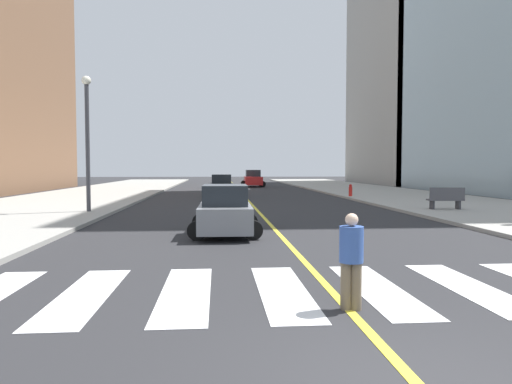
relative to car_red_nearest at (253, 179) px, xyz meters
name	(u,v)px	position (x,y,z in m)	size (l,w,h in m)	color
sidewalk_kerb_east	(481,208)	(10.15, -31.06, -0.85)	(10.00, 120.00, 0.15)	#9E9B93
sidewalk_kerb_west	(16,212)	(-14.25, -31.06, -0.85)	(10.00, 120.00, 0.15)	#9E9B93
crosswalk_paint	(330,289)	(-2.05, -47.06, -0.92)	(13.50, 4.00, 0.01)	silver
lane_divider_paint	(240,192)	(-2.05, -11.06, -0.92)	(0.16, 80.00, 0.01)	yellow
parking_garage_concrete	(433,70)	(25.83, 9.17, 14.85)	(18.00, 24.00, 31.55)	#9E9B93
car_red_nearest	(253,179)	(0.00, 0.00, 0.00)	(2.80, 4.45, 1.98)	red
car_black_second	(221,186)	(-3.86, -18.21, -0.11)	(2.45, 3.90, 1.74)	black
car_gray_third	(225,212)	(-3.91, -39.67, -0.12)	(2.43, 3.86, 1.71)	slate
park_bench	(446,199)	(7.51, -32.31, -0.24)	(1.83, 0.67, 1.12)	#47474C
pedestrian_crossing	(351,257)	(-2.01, -48.32, -0.06)	(0.39, 0.39, 1.57)	brown
fire_hydrant	(350,190)	(5.72, -21.07, -0.35)	(0.26, 0.26, 0.89)	red
street_lamp	(87,131)	(-10.44, -32.01, 3.14)	(0.44, 0.44, 6.55)	#38383D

